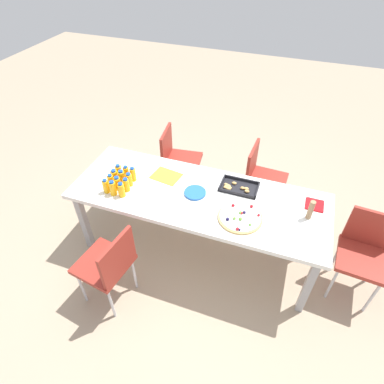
{
  "coord_description": "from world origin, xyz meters",
  "views": [
    {
      "loc": [
        0.65,
        -1.99,
        2.65
      ],
      "look_at": [
        -0.06,
        -0.0,
        0.77
      ],
      "focal_mm": 30.03,
      "sensor_mm": 36.0,
      "label": 1
    }
  ],
  "objects": [
    {
      "name": "juice_bottle_8",
      "position": [
        -0.63,
        -0.08,
        0.81
      ],
      "size": [
        0.06,
        0.06,
        0.13
      ],
      "color": "#F9AC14",
      "rests_on": "party_table"
    },
    {
      "name": "fruit_pizza",
      "position": [
        0.41,
        -0.15,
        0.76
      ],
      "size": [
        0.36,
        0.36,
        0.05
      ],
      "color": "tan",
      "rests_on": "party_table"
    },
    {
      "name": "juice_bottle_9",
      "position": [
        -0.78,
        -0.01,
        0.81
      ],
      "size": [
        0.06,
        0.06,
        0.14
      ],
      "color": "#F9AD14",
      "rests_on": "party_table"
    },
    {
      "name": "chair_end",
      "position": [
        1.45,
        0.08,
        0.5
      ],
      "size": [
        0.43,
        0.43,
        0.83
      ],
      "rotation": [
        0.0,
        0.0,
        3.06
      ],
      "color": "maroon",
      "rests_on": "ground_plane"
    },
    {
      "name": "cardboard_tube",
      "position": [
        0.94,
        0.04,
        0.84
      ],
      "size": [
        0.04,
        0.04,
        0.18
      ],
      "primitive_type": "cylinder",
      "color": "#9E7A56",
      "rests_on": "party_table"
    },
    {
      "name": "juice_bottle_3",
      "position": [
        -0.77,
        -0.16,
        0.81
      ],
      "size": [
        0.05,
        0.05,
        0.14
      ],
      "color": "#FAAD14",
      "rests_on": "party_table"
    },
    {
      "name": "juice_bottle_6",
      "position": [
        -0.78,
        -0.09,
        0.81
      ],
      "size": [
        0.06,
        0.06,
        0.14
      ],
      "color": "#F9AC14",
      "rests_on": "party_table"
    },
    {
      "name": "plate_stack",
      "position": [
        -0.03,
        0.01,
        0.76
      ],
      "size": [
        0.19,
        0.19,
        0.02
      ],
      "color": "blue",
      "rests_on": "party_table"
    },
    {
      "name": "juice_bottle_0",
      "position": [
        -0.78,
        -0.24,
        0.81
      ],
      "size": [
        0.05,
        0.05,
        0.14
      ],
      "color": "#FAAD14",
      "rests_on": "party_table"
    },
    {
      "name": "juice_bottle_2",
      "position": [
        -0.62,
        -0.23,
        0.81
      ],
      "size": [
        0.06,
        0.06,
        0.14
      ],
      "color": "#F9AD14",
      "rests_on": "party_table"
    },
    {
      "name": "chair_far_right",
      "position": [
        0.45,
        0.77,
        0.5
      ],
      "size": [
        0.42,
        0.42,
        0.83
      ],
      "rotation": [
        0.0,
        0.0,
        -1.62
      ],
      "color": "maroon",
      "rests_on": "ground_plane"
    },
    {
      "name": "juice_bottle_4",
      "position": [
        -0.7,
        -0.16,
        0.81
      ],
      "size": [
        0.06,
        0.06,
        0.13
      ],
      "color": "#F9AC14",
      "rests_on": "party_table"
    },
    {
      "name": "chair_far_left",
      "position": [
        -0.52,
        0.79,
        0.5
      ],
      "size": [
        0.45,
        0.45,
        0.83
      ],
      "rotation": [
        0.0,
        0.0,
        -1.44
      ],
      "color": "maroon",
      "rests_on": "ground_plane"
    },
    {
      "name": "juice_bottle_11",
      "position": [
        -0.63,
        -0.01,
        0.82
      ],
      "size": [
        0.05,
        0.05,
        0.14
      ],
      "color": "#FAAC14",
      "rests_on": "party_table"
    },
    {
      "name": "snack_tray",
      "position": [
        0.31,
        0.2,
        0.76
      ],
      "size": [
        0.34,
        0.22,
        0.04
      ],
      "color": "black",
      "rests_on": "party_table"
    },
    {
      "name": "juice_bottle_7",
      "position": [
        -0.7,
        -0.09,
        0.82
      ],
      "size": [
        0.06,
        0.06,
        0.15
      ],
      "color": "#F9AE14",
      "rests_on": "party_table"
    },
    {
      "name": "juice_bottle_10",
      "position": [
        -0.7,
        -0.01,
        0.81
      ],
      "size": [
        0.05,
        0.05,
        0.14
      ],
      "color": "#FAAD14",
      "rests_on": "party_table"
    },
    {
      "name": "chair_near_left",
      "position": [
        -0.5,
        -0.76,
        0.5
      ],
      "size": [
        0.45,
        0.45,
        0.83
      ],
      "rotation": [
        0.0,
        0.0,
        1.42
      ],
      "color": "maroon",
      "rests_on": "ground_plane"
    },
    {
      "name": "ground_plane",
      "position": [
        0.0,
        0.0,
        0.0
      ],
      "size": [
        12.0,
        12.0,
        0.0
      ],
      "primitive_type": "plane",
      "color": "tan"
    },
    {
      "name": "napkin_stack",
      "position": [
        0.98,
        0.21,
        0.75
      ],
      "size": [
        0.15,
        0.15,
        0.01
      ],
      "primitive_type": "cube",
      "color": "red",
      "rests_on": "party_table"
    },
    {
      "name": "juice_bottle_5",
      "position": [
        -0.62,
        -0.16,
        0.81
      ],
      "size": [
        0.06,
        0.06,
        0.13
      ],
      "color": "#F9AD14",
      "rests_on": "party_table"
    },
    {
      "name": "paper_folder",
      "position": [
        -0.37,
        0.15,
        0.75
      ],
      "size": [
        0.29,
        0.24,
        0.01
      ],
      "primitive_type": "cube",
      "rotation": [
        0.0,
        0.0,
        -0.15
      ],
      "color": "yellow",
      "rests_on": "party_table"
    },
    {
      "name": "juice_bottle_1",
      "position": [
        -0.71,
        -0.24,
        0.82
      ],
      "size": [
        0.06,
        0.06,
        0.14
      ],
      "color": "#FAAC14",
      "rests_on": "party_table"
    },
    {
      "name": "party_table",
      "position": [
        0.0,
        0.0,
        0.68
      ],
      "size": [
        2.27,
        0.82,
        0.75
      ],
      "color": "white",
      "rests_on": "ground_plane"
    }
  ]
}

